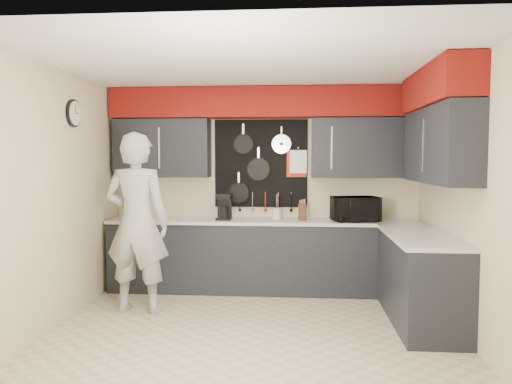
# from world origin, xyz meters

# --- Properties ---
(ground) EXTENTS (4.00, 4.00, 0.00)m
(ground) POSITION_xyz_m (0.00, 0.00, 0.00)
(ground) COLOR beige
(ground) RESTS_ON ground
(back_wall_assembly) EXTENTS (4.00, 0.36, 2.60)m
(back_wall_assembly) POSITION_xyz_m (0.01, 1.60, 2.01)
(back_wall_assembly) COLOR beige
(back_wall_assembly) RESTS_ON ground
(right_wall_assembly) EXTENTS (0.36, 3.50, 2.60)m
(right_wall_assembly) POSITION_xyz_m (1.85, 0.26, 1.94)
(right_wall_assembly) COLOR beige
(right_wall_assembly) RESTS_ON ground
(left_wall_assembly) EXTENTS (0.05, 3.50, 2.60)m
(left_wall_assembly) POSITION_xyz_m (-1.99, 0.02, 1.33)
(left_wall_assembly) COLOR beige
(left_wall_assembly) RESTS_ON ground
(base_cabinets) EXTENTS (3.95, 2.20, 0.92)m
(base_cabinets) POSITION_xyz_m (0.49, 1.13, 0.46)
(base_cabinets) COLOR black
(base_cabinets) RESTS_ON ground
(microwave) EXTENTS (0.61, 0.48, 0.30)m
(microwave) POSITION_xyz_m (1.14, 1.37, 1.07)
(microwave) COLOR black
(microwave) RESTS_ON base_cabinets
(knife_block) EXTENTS (0.10, 0.10, 0.21)m
(knife_block) POSITION_xyz_m (0.49, 1.39, 1.02)
(knife_block) COLOR #3D1B13
(knife_block) RESTS_ON base_cabinets
(utensil_crock) EXTENTS (0.11, 0.11, 0.14)m
(utensil_crock) POSITION_xyz_m (0.17, 1.49, 0.99)
(utensil_crock) COLOR silver
(utensil_crock) RESTS_ON base_cabinets
(coffee_maker) EXTENTS (0.19, 0.23, 0.33)m
(coffee_maker) POSITION_xyz_m (-0.49, 1.41, 1.09)
(coffee_maker) COLOR black
(coffee_maker) RESTS_ON base_cabinets
(person) EXTENTS (0.76, 0.53, 1.98)m
(person) POSITION_xyz_m (-1.32, 0.48, 0.99)
(person) COLOR #B1B1AF
(person) RESTS_ON ground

